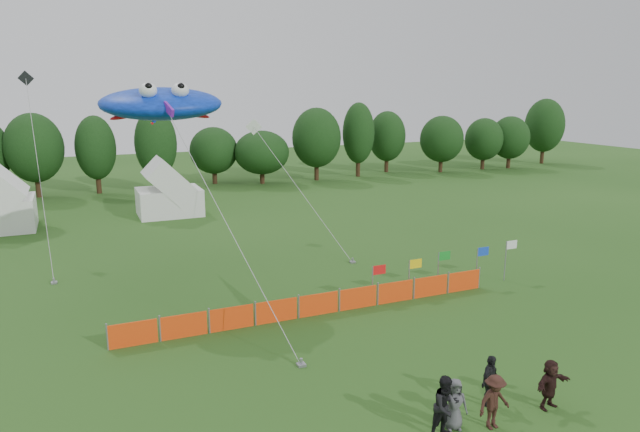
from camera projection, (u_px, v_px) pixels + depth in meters
name	position (u px, v px, depth m)	size (l,w,h in m)	color
ground	(397.00, 418.00, 17.66)	(160.00, 160.00, 0.00)	#234C16
treeline	(181.00, 147.00, 57.58)	(104.57, 8.78, 8.36)	#382314
tent_left	(2.00, 204.00, 40.81)	(4.34, 4.34, 3.83)	white
tent_right	(169.00, 193.00, 45.77)	(4.99, 3.99, 3.52)	white
barrier_fence	(318.00, 304.00, 25.64)	(17.90, 0.06, 1.00)	#F3400D
flag_row	(447.00, 265.00, 28.64)	(8.73, 0.58, 2.15)	gray
spectator_b	(446.00, 407.00, 16.55)	(0.92, 0.72, 1.90)	black
spectator_c	(494.00, 402.00, 16.98)	(1.11, 0.64, 1.71)	#321A14
spectator_d	(490.00, 381.00, 18.20)	(1.01, 0.42, 1.72)	black
spectator_e	(454.00, 404.00, 16.97)	(0.78, 0.51, 1.59)	#4D4C52
spectator_f	(550.00, 384.00, 18.07)	(1.52, 0.48, 1.64)	black
stingray_kite	(161.00, 104.00, 27.50)	(6.38, 18.18, 10.32)	blue
small_kite_white	(280.00, 163.00, 37.97)	(3.43, 10.56, 7.98)	white
small_kite_dark	(35.00, 148.00, 33.29)	(1.41, 9.37, 11.10)	black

